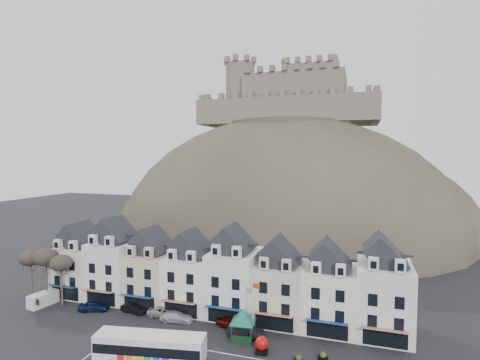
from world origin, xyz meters
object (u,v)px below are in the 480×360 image
Objects in this scene: white_van at (43,299)px; car_white at (176,317)px; bus at (150,348)px; car_navy at (94,306)px; flagpole at (253,306)px; car_black at (134,308)px; red_buoy at (262,345)px; car_silver at (165,311)px; bus_shelter at (243,316)px; car_charcoal at (246,331)px; car_maroon at (232,323)px.

white_van reaches higher than car_white.
bus is 18.55m from car_navy.
flagpole is 12.17m from car_white.
bus is at bearing -135.44° from flagpole.
car_black is at bearing 173.76° from flagpole.
car_black is (6.02, 1.29, -0.08)m from car_navy.
car_silver is (-15.99, 5.57, -0.35)m from red_buoy.
bus_shelter reaches higher than car_white.
car_navy is 13.38m from car_white.
bus is 2.66× the size of car_charcoal.
car_navy is at bearing 178.21° from flagpole.
white_van reaches higher than car_silver.
flagpole reaches higher than car_navy.
car_maroon is (5.68, 11.10, -1.19)m from bus.
white_van is at bearing 179.84° from flagpole.
bus_shelter is 1.24× the size of car_silver.
car_navy is (-26.82, 3.75, -0.28)m from red_buoy.
red_buoy is 27.08m from car_navy.
car_charcoal is (10.59, -1.31, 0.11)m from car_white.
red_buoy is at bearing 4.24° from white_van.
car_charcoal is at bearing 59.21° from bus_shelter.
car_maroon is at bearing -107.43° from car_silver.
car_white is (-13.46, 4.38, -0.35)m from red_buoy.
bus_shelter is 1.48× the size of car_black.
car_charcoal is (8.32, 9.22, -1.14)m from bus.
flagpole reaches higher than car_charcoal.
car_black is 0.85× the size of car_charcoal.
red_buoy is at bearing -57.19° from flagpole.
flagpole is at bearing -105.40° from car_white.
bus reaches higher than white_van.
bus_shelter reaches higher than car_charcoal.
car_navy is at bearing 86.41° from car_charcoal.
car_silver is (10.84, 1.82, -0.07)m from car_navy.
flagpole is 1.61× the size of car_white.
flagpole is 1.64× the size of white_van.
white_van is 8.93m from car_navy.
flagpole is 25.17m from car_navy.
bus_shelter is 4.43m from red_buoy.
car_black is (14.92, 1.97, -0.32)m from white_van.
car_charcoal is (-2.86, 3.07, -0.25)m from red_buoy.
white_van is 0.95× the size of car_silver.
bus_shelter reaches higher than bus.
bus_shelter is 32.66m from white_van.
car_navy reaches higher than car_black.
car_white is at bearing 162.61° from bus_shelter.
car_silver is at bearing 159.54° from bus_shelter.
red_buoy is 35.85m from white_van.
white_van is 1.04× the size of car_navy.
car_maroon is at bearing -94.38° from car_white.
car_navy is at bearing 109.70° from car_black.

